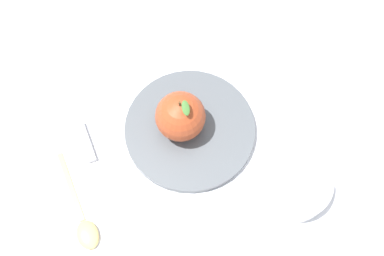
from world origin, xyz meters
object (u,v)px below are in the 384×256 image
at_px(dinner_plate, 192,131).
at_px(side_bowl, 293,182).
at_px(knife, 94,165).
at_px(apple, 180,116).
at_px(spoon, 83,223).

height_order(dinner_plate, side_bowl, side_bowl).
distance_m(dinner_plate, knife, 0.18).
relative_size(apple, side_bowl, 0.77).
relative_size(apple, spoon, 0.58).
bearing_deg(spoon, dinner_plate, 84.13).
bearing_deg(side_bowl, spoon, -127.75).
bearing_deg(dinner_plate, spoon, -95.87).
relative_size(dinner_plate, knife, 1.20).
bearing_deg(side_bowl, dinner_plate, -168.82).
distance_m(dinner_plate, apple, 0.05).
height_order(apple, side_bowl, apple).
relative_size(dinner_plate, apple, 2.35).
height_order(side_bowl, knife, side_bowl).
xyz_separation_m(dinner_plate, side_bowl, (0.18, 0.04, 0.01)).
bearing_deg(knife, apple, 66.01).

